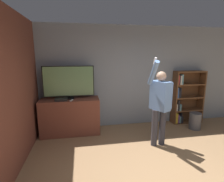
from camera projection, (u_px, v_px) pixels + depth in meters
name	position (u px, v px, depth m)	size (l,w,h in m)	color
wall_back	(133.00, 77.00, 4.79)	(6.95, 0.06, 2.70)	gray
wall_side_brick	(16.00, 90.00, 3.01)	(0.06, 4.34, 2.70)	brown
tv_ledge	(70.00, 116.00, 4.33)	(1.42, 0.53, 0.89)	brown
television	(69.00, 82.00, 4.20)	(1.20, 0.22, 0.80)	black
game_console	(61.00, 99.00, 4.09)	(0.28, 0.18, 0.06)	black
remote_loose	(72.00, 100.00, 4.08)	(0.07, 0.14, 0.02)	white
bookshelf	(185.00, 98.00, 5.01)	(0.88, 0.28, 1.50)	brown
person	(160.00, 102.00, 3.65)	(0.54, 0.54, 1.90)	#383842
waste_bin	(195.00, 121.00, 4.64)	(0.31, 0.31, 0.44)	#4C4C51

